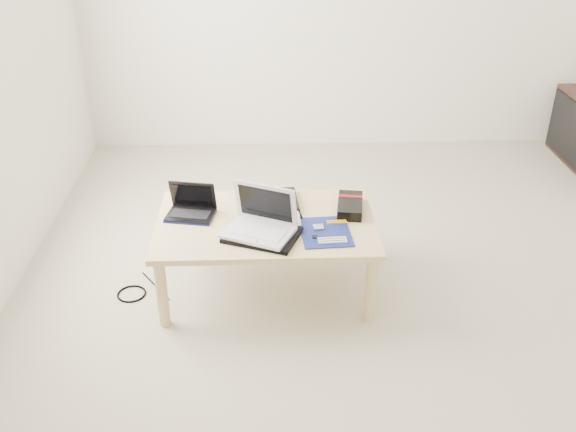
{
  "coord_description": "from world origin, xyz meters",
  "views": [
    {
      "loc": [
        -0.65,
        -2.78,
        1.99
      ],
      "look_at": [
        -0.55,
        0.03,
        0.43
      ],
      "focal_mm": 40.0,
      "sensor_mm": 36.0,
      "label": 1
    }
  ],
  "objects_px": {
    "netbook": "(191,208)",
    "gpu_box": "(350,206)",
    "coffee_table": "(266,229)",
    "white_laptop": "(261,222)"
  },
  "relations": [
    {
      "from": "coffee_table",
      "to": "white_laptop",
      "type": "bearing_deg",
      "value": -100.7
    },
    {
      "from": "netbook",
      "to": "coffee_table",
      "type": "bearing_deg",
      "value": -12.22
    },
    {
      "from": "netbook",
      "to": "white_laptop",
      "type": "distance_m",
      "value": 0.41
    },
    {
      "from": "netbook",
      "to": "gpu_box",
      "type": "height_order",
      "value": "netbook"
    },
    {
      "from": "netbook",
      "to": "white_laptop",
      "type": "relative_size",
      "value": 0.69
    },
    {
      "from": "coffee_table",
      "to": "netbook",
      "type": "relative_size",
      "value": 4.15
    },
    {
      "from": "white_laptop",
      "to": "gpu_box",
      "type": "bearing_deg",
      "value": 26.34
    },
    {
      "from": "netbook",
      "to": "gpu_box",
      "type": "bearing_deg",
      "value": 1.26
    },
    {
      "from": "coffee_table",
      "to": "netbook",
      "type": "distance_m",
      "value": 0.4
    },
    {
      "from": "netbook",
      "to": "gpu_box",
      "type": "distance_m",
      "value": 0.82
    }
  ]
}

